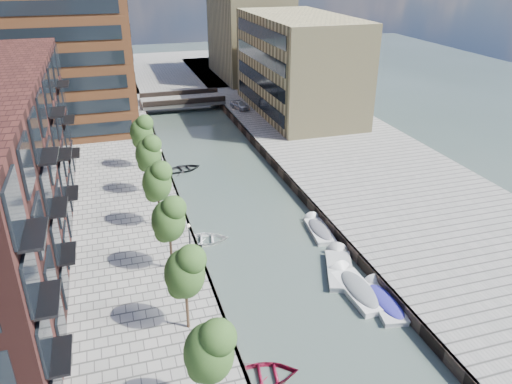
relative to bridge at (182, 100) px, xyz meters
name	(u,v)px	position (x,y,z in m)	size (l,w,h in m)	color
water	(232,187)	(0.00, -32.00, -1.39)	(300.00, 300.00, 0.00)	#38473F
quay_right	(365,166)	(16.00, -32.00, -0.89)	(20.00, 140.00, 1.00)	gray
quay_wall_left	(175,190)	(-6.10, -32.00, -0.89)	(0.25, 140.00, 1.00)	#332823
quay_wall_right	(285,176)	(6.10, -32.00, -0.89)	(0.25, 140.00, 1.00)	#332823
far_closure	(161,71)	(0.00, 28.00, -0.89)	(80.00, 40.00, 1.00)	gray
tower	(52,12)	(-17.00, -7.00, 14.61)	(18.00, 18.00, 30.00)	#95532B
tan_block_near	(298,65)	(16.00, -10.00, 6.61)	(12.00, 25.00, 14.00)	tan
tan_block_far	(249,34)	(16.00, 16.00, 7.61)	(12.00, 20.00, 16.00)	tan
bridge	(182,100)	(0.00, 0.00, 0.00)	(13.00, 6.00, 1.30)	gray
tree_1	(209,350)	(-8.50, -61.00, 3.92)	(2.50, 2.50, 5.95)	#382619
tree_2	(184,271)	(-8.50, -54.00, 3.92)	(2.50, 2.50, 5.95)	#382619
tree_3	(168,218)	(-8.50, -47.00, 3.92)	(2.50, 2.50, 5.95)	#382619
tree_4	(157,180)	(-8.50, -40.00, 3.92)	(2.50, 2.50, 5.95)	#382619
tree_5	(148,152)	(-8.50, -33.00, 3.92)	(2.50, 2.50, 5.95)	#382619
tree_6	(141,131)	(-8.50, -26.00, 3.92)	(2.50, 2.50, 5.95)	#382619
lamp_1	(190,243)	(-7.20, -48.00, 2.12)	(0.24, 0.24, 4.12)	black
lamp_2	(162,164)	(-7.20, -32.00, 2.12)	(0.24, 0.24, 4.12)	black
sloop_2	(265,378)	(-4.85, -58.59, -1.39)	(2.98, 4.18, 0.87)	maroon
sloop_3	(205,242)	(-5.09, -42.29, -1.39)	(3.05, 4.27, 0.88)	white
sloop_4	(184,170)	(-4.15, -25.85, -1.39)	(2.88, 4.03, 0.83)	#232426
motorboat_1	(355,288)	(4.21, -52.46, -1.16)	(2.20, 5.81, 1.91)	white
motorboat_2	(339,267)	(4.33, -49.42, -1.28)	(3.79, 5.97, 1.88)	#B9B9B7
motorboat_3	(383,300)	(5.48, -54.32, -1.19)	(2.56, 5.24, 1.67)	silver
motorboat_4	(318,229)	(5.13, -43.47, -1.20)	(2.13, 4.95, 1.60)	silver
car	(240,105)	(7.94, -6.42, 0.28)	(1.59, 3.94, 1.34)	silver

